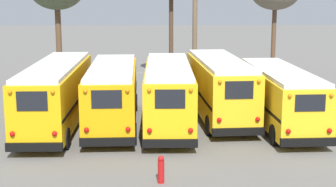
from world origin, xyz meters
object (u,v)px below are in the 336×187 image
at_px(school_bus_1, 113,93).
at_px(school_bus_2, 168,93).
at_px(school_bus_3, 219,86).
at_px(utility_pole, 195,24).
at_px(fire_hydrant, 161,169).
at_px(school_bus_4, 279,95).
at_px(school_bus_0, 57,93).

bearing_deg(school_bus_1, school_bus_2, -2.89).
bearing_deg(school_bus_3, utility_pole, 93.36).
xyz_separation_m(utility_pole, fire_hydrant, (-2.89, -18.94, -4.07)).
xyz_separation_m(school_bus_2, utility_pole, (2.31, 10.85, 2.84)).
bearing_deg(school_bus_4, school_bus_0, 178.40).
xyz_separation_m(school_bus_0, school_bus_1, (2.86, 0.04, -0.05)).
bearing_deg(school_bus_1, fire_hydrant, -74.52).
distance_m(school_bus_1, school_bus_2, 2.86).
height_order(school_bus_2, school_bus_3, school_bus_3).
height_order(school_bus_0, school_bus_1, school_bus_0).
height_order(school_bus_4, utility_pole, utility_pole).
height_order(school_bus_3, school_bus_4, school_bus_3).
bearing_deg(utility_pole, school_bus_1, -115.78).
bearing_deg(fire_hydrant, school_bus_4, 51.37).
xyz_separation_m(school_bus_2, fire_hydrant, (-0.58, -8.09, -1.24)).
bearing_deg(school_bus_3, school_bus_0, -170.21).
relative_size(school_bus_0, school_bus_1, 1.12).
distance_m(school_bus_1, fire_hydrant, 8.63).
height_order(school_bus_1, school_bus_3, school_bus_3).
bearing_deg(school_bus_4, utility_pole, 107.08).
height_order(school_bus_0, school_bus_2, school_bus_0).
bearing_deg(utility_pole, school_bus_3, -86.64).
xyz_separation_m(school_bus_4, utility_pole, (-3.40, 11.07, 2.97)).
height_order(school_bus_3, fire_hydrant, school_bus_3).
height_order(school_bus_2, utility_pole, utility_pole).
xyz_separation_m(school_bus_1, school_bus_2, (2.86, -0.14, 0.03)).
bearing_deg(school_bus_1, school_bus_3, 14.14).
xyz_separation_m(school_bus_1, utility_pole, (5.17, 10.71, 2.87)).
distance_m(school_bus_2, utility_pole, 11.45).
xyz_separation_m(school_bus_1, school_bus_3, (5.71, 1.44, 0.06)).
relative_size(school_bus_2, fire_hydrant, 9.53).
xyz_separation_m(school_bus_3, school_bus_4, (2.86, -1.80, -0.16)).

